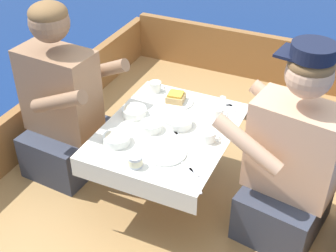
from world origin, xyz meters
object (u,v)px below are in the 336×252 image
(coffee_cup_center, at_px, (156,86))
(tin_can, at_px, (135,161))
(person_port, at_px, (63,108))
(sandwich, at_px, (176,97))
(person_starboard, at_px, (291,164))
(coffee_cup_starboard, at_px, (218,112))
(coffee_cup_port, at_px, (209,136))

(coffee_cup_center, relative_size, tin_can, 1.40)
(person_port, distance_m, sandwich, 0.61)
(person_starboard, relative_size, tin_can, 14.87)
(person_port, xyz_separation_m, coffee_cup_center, (0.39, 0.34, 0.05))
(sandwich, distance_m, tin_can, 0.57)
(person_port, relative_size, coffee_cup_starboard, 10.71)
(person_port, distance_m, coffee_cup_center, 0.52)
(person_starboard, bearing_deg, sandwich, -9.81)
(coffee_cup_port, xyz_separation_m, coffee_cup_starboard, (-0.03, 0.21, 0.00))
(person_port, distance_m, coffee_cup_starboard, 0.83)
(person_port, xyz_separation_m, sandwich, (0.55, 0.28, 0.05))
(tin_can, bearing_deg, person_port, 154.10)
(sandwich, height_order, coffee_cup_center, sandwich)
(sandwich, bearing_deg, coffee_cup_starboard, -9.61)
(coffee_cup_center, bearing_deg, person_port, -139.03)
(person_starboard, distance_m, coffee_cup_port, 0.40)
(person_starboard, bearing_deg, tin_can, 37.33)
(tin_can, bearing_deg, coffee_cup_port, 53.61)
(coffee_cup_starboard, relative_size, tin_can, 1.38)
(person_port, relative_size, coffee_cup_center, 10.53)
(sandwich, bearing_deg, tin_can, -84.47)
(person_starboard, xyz_separation_m, coffee_cup_starboard, (-0.43, 0.20, 0.05))
(person_port, bearing_deg, sandwich, 31.09)
(sandwich, distance_m, coffee_cup_center, 0.16)
(coffee_cup_starboard, bearing_deg, coffee_cup_center, 165.40)
(tin_can, bearing_deg, coffee_cup_center, 108.11)
(coffee_cup_port, height_order, coffee_cup_center, coffee_cup_center)
(sandwich, bearing_deg, coffee_cup_center, 157.56)
(coffee_cup_starboard, distance_m, coffee_cup_center, 0.42)
(coffee_cup_port, bearing_deg, sandwich, 138.16)
(tin_can, bearing_deg, sandwich, 95.53)
(coffee_cup_starboard, bearing_deg, person_port, -163.57)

